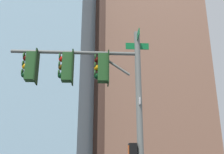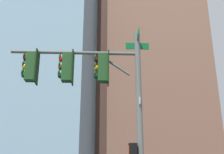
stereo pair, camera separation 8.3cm
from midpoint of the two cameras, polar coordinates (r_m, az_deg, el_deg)
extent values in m
cylinder|color=slate|center=(9.52, 5.25, -9.92)|extent=(0.20, 0.20, 6.90)
cylinder|color=slate|center=(10.21, -7.53, 4.79)|extent=(4.11, 1.78, 0.12)
cylinder|color=slate|center=(10.02, 0.39, 2.30)|extent=(0.99, 0.47, 0.75)
cube|color=#0F6B33|center=(10.53, 4.71, 7.53)|extent=(0.47, 1.09, 0.24)
cube|color=#0F6B33|center=(10.39, 4.76, 6.06)|extent=(0.78, 0.34, 0.24)
cube|color=white|center=(9.69, 5.09, -4.96)|extent=(0.20, 0.43, 0.24)
cube|color=#1E4C1E|center=(9.96, -2.07, 1.76)|extent=(0.44, 0.44, 1.00)
cube|color=black|center=(9.97, -0.98, 1.74)|extent=(0.24, 0.52, 1.16)
sphere|color=#470A07|center=(10.07, -3.22, 3.37)|extent=(0.20, 0.20, 0.20)
cylinder|color=#1E4C1E|center=(10.11, -3.58, 3.85)|extent=(0.12, 0.23, 0.23)
sphere|color=#F29E0C|center=(9.96, -3.25, 1.78)|extent=(0.20, 0.20, 0.20)
cylinder|color=#1E4C1E|center=(9.99, -3.61, 2.27)|extent=(0.12, 0.23, 0.23)
sphere|color=#0A3819|center=(9.85, -3.28, 0.16)|extent=(0.20, 0.20, 0.20)
cylinder|color=#1E4C1E|center=(9.89, -3.65, 0.65)|extent=(0.12, 0.23, 0.23)
cube|color=#1E4C1E|center=(10.02, -9.06, 1.88)|extent=(0.44, 0.44, 1.00)
cube|color=black|center=(10.00, -7.98, 1.86)|extent=(0.24, 0.52, 1.16)
sphere|color=red|center=(10.15, -10.12, 3.48)|extent=(0.20, 0.20, 0.20)
cylinder|color=#1E4C1E|center=(10.19, -10.46, 3.95)|extent=(0.12, 0.23, 0.23)
sphere|color=#4C330A|center=(10.04, -10.22, 1.90)|extent=(0.20, 0.20, 0.20)
cylinder|color=#1E4C1E|center=(10.08, -10.56, 2.38)|extent=(0.12, 0.23, 0.23)
sphere|color=#0A3819|center=(9.94, -10.33, 0.29)|extent=(0.20, 0.20, 0.20)
cylinder|color=#1E4C1E|center=(9.97, -10.67, 0.78)|extent=(0.12, 0.23, 0.23)
cube|color=#1E4C1E|center=(10.22, -15.88, 1.97)|extent=(0.44, 0.44, 1.00)
cube|color=black|center=(10.18, -14.83, 1.96)|extent=(0.24, 0.52, 1.16)
sphere|color=#470A07|center=(10.37, -16.83, 3.53)|extent=(0.20, 0.20, 0.20)
cylinder|color=#1E4C1E|center=(10.42, -17.13, 3.98)|extent=(0.12, 0.23, 0.23)
sphere|color=#F29E0C|center=(10.26, -16.99, 1.98)|extent=(0.20, 0.20, 0.20)
cylinder|color=#1E4C1E|center=(10.31, -17.29, 2.45)|extent=(0.12, 0.23, 0.23)
sphere|color=#0A3819|center=(10.16, -17.16, 0.41)|extent=(0.20, 0.20, 0.20)
cylinder|color=#1E4C1E|center=(10.21, -17.46, 0.89)|extent=(0.12, 0.23, 0.23)
cube|color=black|center=(9.39, 3.81, -14.15)|extent=(0.37, 0.43, 0.40)
cube|color=#EA5914|center=(9.38, 2.96, -14.16)|extent=(0.11, 0.24, 0.28)
cube|color=#4C3328|center=(59.92, 1.71, -0.34)|extent=(22.97, 17.66, 42.97)
cube|color=#845B47|center=(54.73, 10.16, -1.70)|extent=(17.61, 15.62, 36.56)
cube|color=#8CB2C6|center=(71.10, -10.19, 14.67)|extent=(22.70, 23.01, 82.78)
camera|label=1|loc=(0.04, -90.24, 0.08)|focal=46.44mm
camera|label=2|loc=(0.04, 89.76, -0.08)|focal=46.44mm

